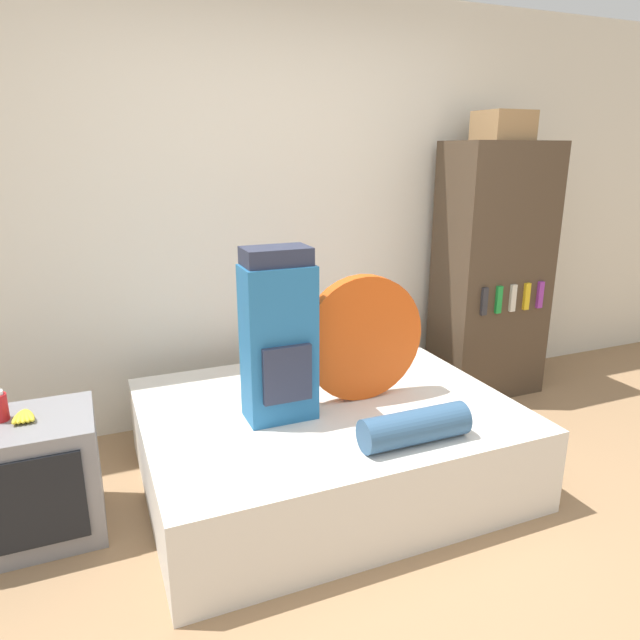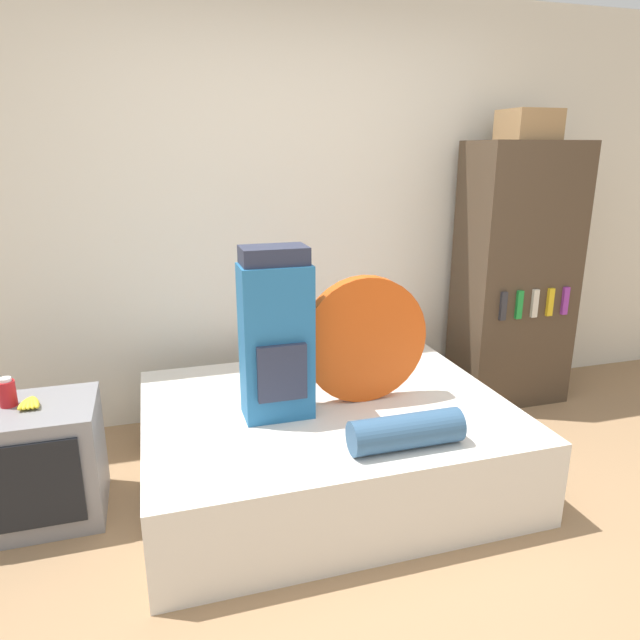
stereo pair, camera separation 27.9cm
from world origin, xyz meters
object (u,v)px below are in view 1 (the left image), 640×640
Objects in this scene: backpack at (279,338)px; tent_bag at (362,338)px; television at (25,480)px; bookshelf at (492,272)px; sleeping_roll at (415,427)px; cardboard_box at (503,126)px.

backpack is 0.47m from tent_bag.
television is (-1.15, 0.12, -0.55)m from backpack.
bookshelf reaches higher than backpack.
sleeping_roll is (0.46, -0.48, -0.33)m from backpack.
cardboard_box is at bearing 41.74° from sleeping_roll.
cardboard_box is at bearing 11.06° from television.
backpack is at bearing 134.15° from sleeping_roll.
tent_bag is 1.69m from television.
backpack is at bearing -158.59° from cardboard_box.
sleeping_roll is 0.81× the size of television.
bookshelf is at bearing 11.04° from television.
cardboard_box is at bearing 21.41° from backpack.
bookshelf reaches higher than television.
television is 0.36× the size of bookshelf.
bookshelf is at bearing 21.31° from backpack.
television is at bearing 177.33° from tent_bag.
cardboard_box is (2.93, 0.57, 1.55)m from television.
bookshelf is at bearing 6.67° from cardboard_box.
sleeping_roll is (-0.00, -0.53, -0.25)m from tent_bag.
bookshelf reaches higher than sleeping_roll.
tent_bag is at bearing 6.08° from backpack.
cardboard_box is at bearing -173.33° from bookshelf.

